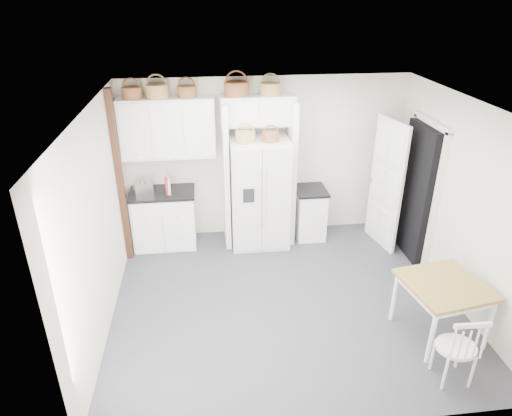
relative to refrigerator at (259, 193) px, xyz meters
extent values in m
plane|color=#42444E|center=(0.15, -1.60, -0.87)|extent=(4.50, 4.50, 0.00)
plane|color=white|center=(0.15, -1.60, 1.73)|extent=(4.50, 4.50, 0.00)
plane|color=beige|center=(0.15, 0.40, 0.43)|extent=(4.50, 0.00, 4.50)
plane|color=beige|center=(-2.10, -1.60, 0.43)|extent=(0.00, 4.00, 4.00)
plane|color=beige|center=(2.40, -1.60, 0.43)|extent=(0.00, 4.00, 4.00)
cube|color=silver|center=(0.00, 0.00, 0.00)|extent=(0.90, 0.72, 1.74)
cube|color=white|center=(-1.51, 0.10, -0.43)|extent=(0.96, 0.61, 0.89)
cube|color=white|center=(0.85, 0.10, -0.47)|extent=(0.46, 0.55, 0.81)
cube|color=olive|center=(1.85, -2.46, -0.51)|extent=(1.00, 1.00, 0.73)
cube|color=white|center=(1.67, -3.14, -0.44)|extent=(0.43, 0.39, 0.86)
cube|color=black|center=(-1.51, 0.10, 0.04)|extent=(1.00, 0.65, 0.04)
cube|color=black|center=(0.85, 0.10, -0.04)|extent=(0.50, 0.59, 0.04)
cube|color=silver|center=(-1.78, 0.04, 0.16)|extent=(0.31, 0.24, 0.19)
cube|color=maroon|center=(-1.43, 0.02, 0.18)|extent=(0.06, 0.17, 0.25)
cube|color=beige|center=(-1.39, 0.02, 0.18)|extent=(0.06, 0.16, 0.24)
cylinder|color=brown|center=(-1.81, 0.23, 1.56)|extent=(0.28, 0.28, 0.16)
cylinder|color=olive|center=(-1.45, 0.23, 1.57)|extent=(0.32, 0.32, 0.19)
cylinder|color=brown|center=(-1.03, 0.23, 1.56)|extent=(0.28, 0.28, 0.16)
cylinder|color=brown|center=(-0.31, 0.23, 1.58)|extent=(0.36, 0.36, 0.20)
cylinder|color=olive|center=(0.19, 0.23, 1.57)|extent=(0.31, 0.31, 0.18)
cylinder|color=olive|center=(-0.22, -0.10, 0.95)|extent=(0.29, 0.29, 0.15)
cylinder|color=brown|center=(0.15, -0.10, 0.94)|extent=(0.25, 0.25, 0.13)
cube|color=white|center=(-1.35, 0.23, 1.03)|extent=(1.40, 0.34, 0.90)
cube|color=white|center=(0.00, 0.23, 1.25)|extent=(1.12, 0.34, 0.45)
cube|color=white|center=(-0.51, 0.10, 0.28)|extent=(0.08, 0.60, 2.30)
cube|color=white|center=(0.51, 0.10, 0.28)|extent=(0.08, 0.60, 2.30)
cube|color=#3F1F0F|center=(-2.05, -0.25, 0.43)|extent=(0.09, 0.09, 2.60)
cube|color=black|center=(2.31, -0.60, 0.15)|extent=(0.18, 0.85, 2.05)
cube|color=white|center=(1.95, -0.27, 0.15)|extent=(0.21, 0.79, 2.05)
camera|label=1|loc=(-0.82, -6.49, 2.93)|focal=32.00mm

